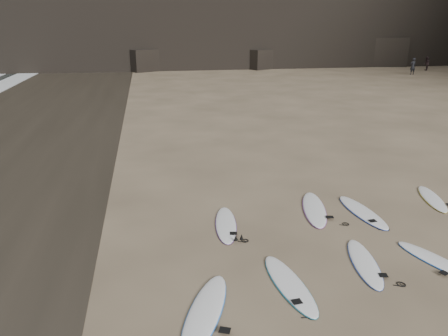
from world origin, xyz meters
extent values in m
plane|color=#897559|center=(0.00, 0.00, 0.00)|extent=(240.00, 240.00, 0.00)
cube|color=black|center=(8.00, 45.00, 1.16)|extent=(4.23, 4.46, 2.33)
cube|color=black|center=(25.00, 46.00, 1.80)|extent=(5.95, 5.19, 3.59)
cube|color=black|center=(-6.00, 45.00, 1.25)|extent=(4.49, 4.76, 2.49)
ellipsoid|color=white|center=(-4.62, -1.15, 0.05)|extent=(1.59, 2.70, 0.10)
ellipsoid|color=white|center=(-2.64, -0.52, 0.05)|extent=(0.87, 2.58, 0.09)
ellipsoid|color=white|center=(-0.55, 0.03, 0.04)|extent=(1.02, 2.41, 0.08)
ellipsoid|color=white|center=(1.24, -0.18, 0.04)|extent=(1.25, 2.27, 0.08)
ellipsoid|color=white|center=(-3.50, 2.70, 0.04)|extent=(0.90, 2.47, 0.09)
ellipsoid|color=white|center=(-0.58, 3.28, 0.05)|extent=(1.33, 2.82, 0.10)
ellipsoid|color=white|center=(0.80, 2.81, 0.05)|extent=(0.82, 2.64, 0.09)
ellipsoid|color=white|center=(3.58, 3.41, 0.04)|extent=(1.17, 2.36, 0.08)
imported|color=black|center=(23.36, 35.93, 0.89)|extent=(0.68, 0.47, 1.78)
imported|color=black|center=(27.29, 39.34, 0.80)|extent=(0.84, 0.94, 1.60)
camera|label=1|loc=(-5.55, -8.54, 5.62)|focal=35.00mm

